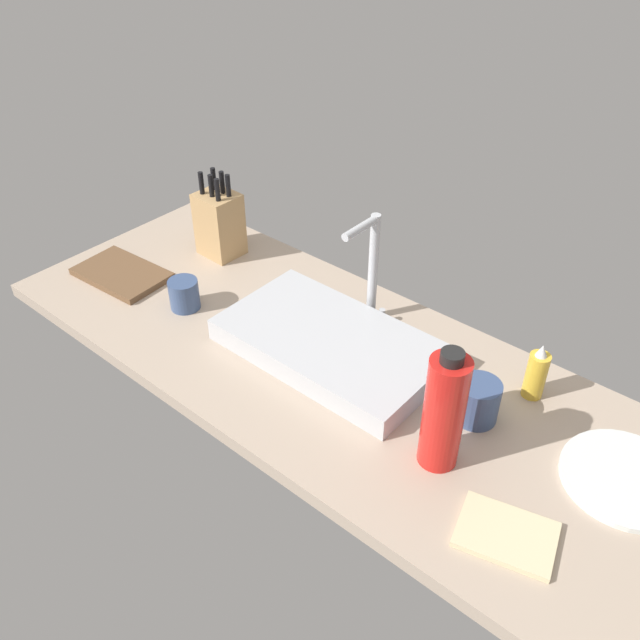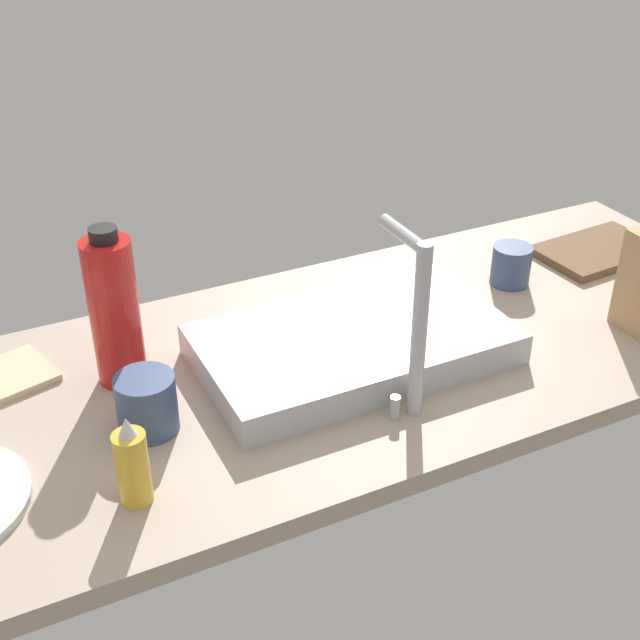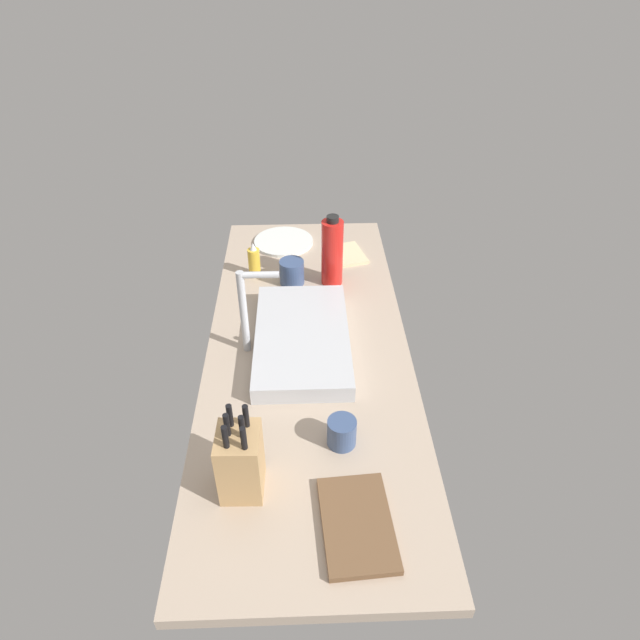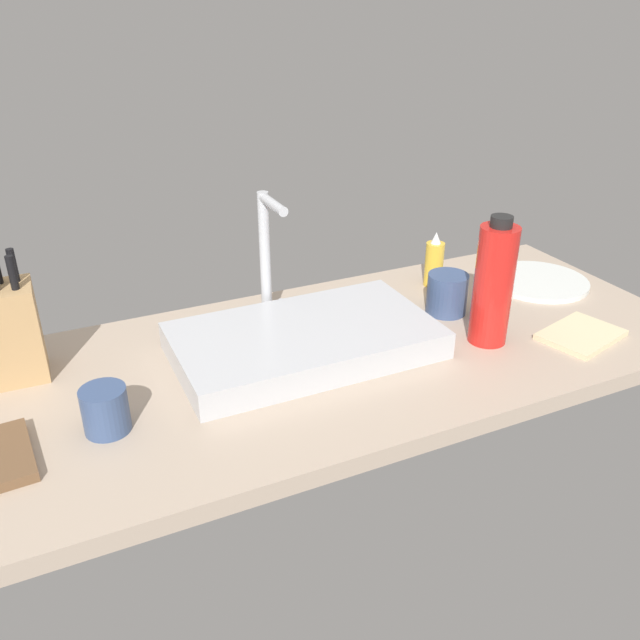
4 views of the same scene
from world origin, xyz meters
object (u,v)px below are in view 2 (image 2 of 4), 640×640
sink_basin (353,344)px  cutting_board (598,251)px  coffee_mug (147,404)px  ceramic_cup (511,265)px  soap_bottle (132,465)px  water_bottle (114,311)px  faucet (415,317)px

sink_basin → cutting_board: size_ratio=2.06×
coffee_mug → ceramic_cup: coffee_mug is taller
coffee_mug → cutting_board: bearing=-171.5°
cutting_board → coffee_mug: coffee_mug is taller
soap_bottle → water_bottle: 30.65cm
soap_bottle → water_bottle: bearing=-101.5°
faucet → water_bottle: bearing=-36.3°
faucet → water_bottle: faucet is taller
cutting_board → soap_bottle: (108.46, 29.67, 5.15)cm
soap_bottle → coffee_mug: soap_bottle is taller
faucet → water_bottle: 47.59cm
sink_basin → water_bottle: size_ratio=1.91×
soap_bottle → ceramic_cup: size_ratio=1.73×
faucet → cutting_board: bearing=-156.1°
cutting_board → soap_bottle: bearing=15.3°
sink_basin → ceramic_cup: bearing=-166.2°
sink_basin → coffee_mug: (36.98, 3.42, 1.87)cm
cutting_board → ceramic_cup: size_ratio=3.16×
coffee_mug → ceramic_cup: 78.89cm
soap_bottle → coffee_mug: size_ratio=1.49×
cutting_board → coffee_mug: size_ratio=2.72×
soap_bottle → sink_basin: bearing=-157.6°
sink_basin → water_bottle: 40.07cm
faucet → coffee_mug: size_ratio=3.13×
faucet → ceramic_cup: 49.28cm
water_bottle → coffee_mug: (-0.03, 14.98, -8.27)cm
soap_bottle → faucet: bearing=-178.4°
coffee_mug → ceramic_cup: (-77.74, -13.44, -0.64)cm
coffee_mug → water_bottle: bearing=-89.9°
coffee_mug → faucet: bearing=161.1°
soap_bottle → water_bottle: water_bottle is taller
water_bottle → coffee_mug: size_ratio=2.93×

